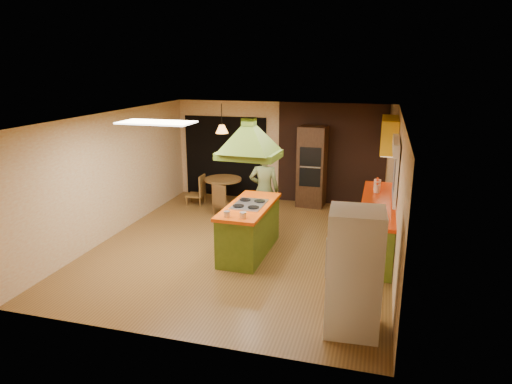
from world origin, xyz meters
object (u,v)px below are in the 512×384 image
(kitchen_island, at_px, (249,228))
(refrigerator, at_px, (354,272))
(dining_table, at_px, (223,187))
(wall_oven, at_px, (312,167))
(canister_large, at_px, (377,184))
(man, at_px, (264,190))

(kitchen_island, bearing_deg, refrigerator, -45.27)
(dining_table, bearing_deg, kitchen_island, -61.25)
(wall_oven, relative_size, dining_table, 2.16)
(refrigerator, distance_m, dining_table, 5.92)
(wall_oven, bearing_deg, kitchen_island, -97.88)
(dining_table, xyz_separation_m, canister_large, (3.67, -0.91, 0.54))
(dining_table, height_order, canister_large, canister_large)
(kitchen_island, height_order, dining_table, kitchen_island)
(man, xyz_separation_m, canister_large, (2.26, 0.47, 0.17))
(man, relative_size, dining_table, 1.88)
(kitchen_island, height_order, man, man)
(kitchen_island, height_order, canister_large, canister_large)
(man, relative_size, wall_oven, 0.87)
(refrigerator, relative_size, wall_oven, 0.85)
(man, bearing_deg, refrigerator, 111.57)
(kitchen_island, bearing_deg, man, 93.33)
(kitchen_island, xyz_separation_m, refrigerator, (2.02, -2.12, 0.36))
(canister_large, bearing_deg, kitchen_island, -141.73)
(wall_oven, relative_size, canister_large, 9.46)
(refrigerator, height_order, canister_large, refrigerator)
(man, height_order, refrigerator, man)
(man, relative_size, refrigerator, 1.03)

